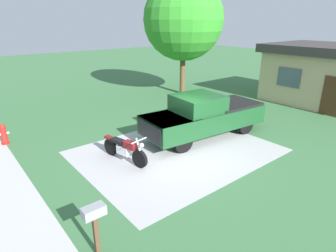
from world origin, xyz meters
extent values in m
plane|color=#3A6C3F|center=(0.00, 0.00, 0.00)|extent=(80.00, 80.00, 0.00)
cube|color=#ABABAB|center=(0.00, 0.00, 0.00)|extent=(5.69, 7.33, 0.01)
cube|color=#B4B4AF|center=(0.00, -6.00, 0.00)|extent=(36.00, 1.80, 0.01)
cylinder|color=black|center=(0.17, -1.86, 0.33)|extent=(0.67, 0.24, 0.66)
cylinder|color=black|center=(-1.35, -2.16, 0.33)|extent=(0.67, 0.24, 0.66)
cube|color=silver|center=(-0.61, -2.01, 0.42)|extent=(0.60, 0.36, 0.32)
cube|color=maroon|center=(-0.27, -1.95, 0.72)|extent=(0.56, 0.35, 0.24)
cube|color=black|center=(-0.91, -2.07, 0.70)|extent=(0.64, 0.39, 0.12)
cube|color=maroon|center=(-1.35, -2.16, 0.70)|extent=(0.51, 0.29, 0.08)
cylinder|color=silver|center=(0.17, -1.86, 0.70)|extent=(0.34, 0.12, 0.77)
cylinder|color=silver|center=(0.17, -1.86, 1.02)|extent=(0.17, 0.69, 0.04)
sphere|color=silver|center=(0.29, -1.84, 0.88)|extent=(0.16, 0.16, 0.16)
cylinder|color=black|center=(0.16, 0.13, 0.42)|extent=(0.38, 0.86, 0.84)
cylinder|color=black|center=(-1.47, 0.29, 0.42)|extent=(0.38, 0.86, 0.84)
cylinder|color=black|center=(0.48, 3.62, 0.42)|extent=(0.38, 0.86, 0.84)
cylinder|color=black|center=(-1.15, 3.77, 0.42)|extent=(0.38, 0.86, 0.84)
cube|color=#194723|center=(-0.49, 2.00, 0.80)|extent=(2.51, 5.76, 0.80)
cube|color=#194723|center=(-0.66, 0.16, 1.10)|extent=(2.07, 2.07, 0.20)
cube|color=#194723|center=(-0.53, 1.60, 1.55)|extent=(1.97, 2.06, 0.70)
cube|color=#3F4C56|center=(-0.60, 0.81, 1.45)|extent=(1.71, 0.32, 0.60)
cube|color=black|center=(-0.35, 3.55, 1.05)|extent=(2.12, 2.57, 0.50)
cube|color=black|center=(-0.75, -0.77, 0.80)|extent=(1.70, 0.26, 0.64)
cylinder|color=red|center=(-5.06, -5.09, 0.35)|extent=(0.24, 0.24, 0.70)
sphere|color=red|center=(-5.06, -5.09, 0.74)|extent=(0.26, 0.26, 0.26)
cylinder|color=silver|center=(-5.06, -4.95, 0.45)|extent=(0.10, 0.12, 0.10)
cylinder|color=silver|center=(-5.06, -5.23, 0.45)|extent=(0.10, 0.12, 0.10)
cylinder|color=red|center=(-5.06, -5.09, 0.03)|extent=(0.32, 0.32, 0.06)
cube|color=#4C3823|center=(2.91, -4.79, 0.55)|extent=(0.10, 0.10, 1.10)
cube|color=gray|center=(2.91, -4.79, 1.15)|extent=(0.26, 0.48, 0.22)
cylinder|color=brown|center=(-6.95, 6.48, 1.53)|extent=(0.36, 0.36, 3.06)
sphere|color=#319128|center=(-6.95, 6.48, 4.88)|extent=(5.21, 5.21, 5.21)
cube|color=#4C2D19|center=(1.76, 9.31, 1.05)|extent=(1.00, 0.08, 2.10)
cube|color=#4C5966|center=(-0.76, 9.31, 1.70)|extent=(1.40, 0.06, 1.10)
camera|label=1|loc=(7.64, -6.67, 4.83)|focal=30.35mm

